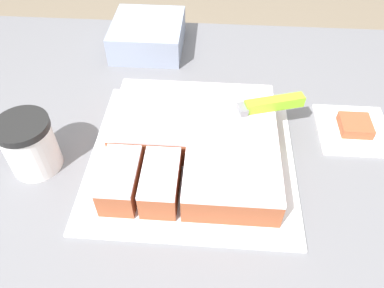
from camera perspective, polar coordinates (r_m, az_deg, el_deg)
The scene contains 8 objects.
countertop at distance 1.13m, azimuth 0.59°, elevation -18.90°, with size 1.40×1.10×0.93m.
cake_board at distance 0.74m, azimuth 0.00°, elevation -1.80°, with size 0.40×0.39×0.01m.
cake at distance 0.72m, azimuth 0.33°, elevation 0.19°, with size 0.32×0.31×0.06m.
knife at distance 0.75m, azimuth 10.36°, elevation 5.69°, with size 0.27×0.10×0.02m.
coffee_cup at distance 0.75m, azimuth -23.49°, elevation -0.12°, with size 0.10×0.10×0.11m.
paper_napkin at distance 0.86m, azimuth 23.35°, elevation 1.99°, with size 0.15×0.15×0.01m.
brownie at distance 0.85m, azimuth 23.62°, elevation 2.64°, with size 0.06×0.06×0.02m.
storage_box at distance 1.03m, azimuth -6.73°, elevation 16.16°, with size 0.18×0.19×0.07m.
Camera 1 is at (0.02, -0.46, 1.49)m, focal length 35.00 mm.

